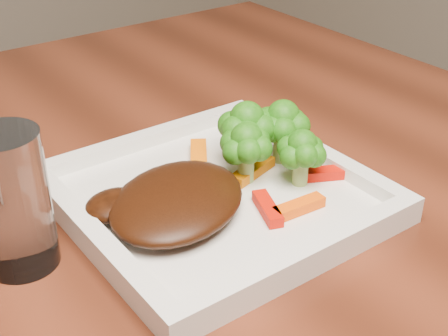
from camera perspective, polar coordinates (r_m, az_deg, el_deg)
plate at (r=0.60m, az=-0.78°, el=-2.87°), size 0.27×0.27×0.01m
steak at (r=0.56m, az=-4.33°, el=-3.00°), size 0.18×0.17×0.03m
broccoli_0 at (r=0.62m, az=2.09°, el=3.09°), size 0.07×0.07×0.07m
broccoli_1 at (r=0.64m, az=5.36°, el=3.26°), size 0.07×0.07×0.06m
broccoli_2 at (r=0.60m, az=7.09°, el=1.02°), size 0.05×0.05×0.06m
broccoli_3 at (r=0.60m, az=2.04°, el=1.42°), size 0.07×0.07×0.06m
carrot_0 at (r=0.57m, az=6.87°, el=-3.54°), size 0.05×0.02×0.01m
carrot_1 at (r=0.62m, az=9.25°, el=-0.49°), size 0.05×0.04×0.01m
carrot_2 at (r=0.56m, az=4.00°, el=-3.70°), size 0.03×0.05×0.01m
carrot_4 at (r=0.64m, az=-2.33°, el=1.05°), size 0.05×0.06×0.01m
carrot_6 at (r=0.62m, az=2.63°, el=-0.22°), size 0.06×0.03×0.01m
drinking_glass at (r=0.52m, az=-18.78°, el=-2.94°), size 0.08×0.08×0.12m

